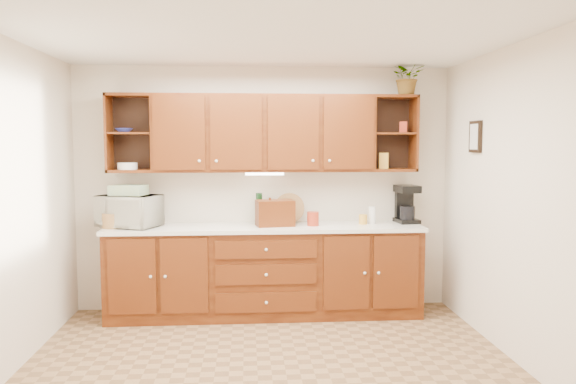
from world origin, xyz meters
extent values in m
plane|color=olive|center=(0.00, 0.00, 0.00)|extent=(4.00, 4.00, 0.00)
plane|color=white|center=(0.00, 0.00, 2.60)|extent=(4.00, 4.00, 0.00)
plane|color=beige|center=(0.00, 1.75, 1.30)|extent=(4.00, 0.00, 4.00)
plane|color=beige|center=(-2.00, 0.00, 1.30)|extent=(0.00, 3.50, 3.50)
plane|color=beige|center=(2.00, 0.00, 1.30)|extent=(0.00, 3.50, 3.50)
cube|color=#391306|center=(0.00, 1.45, 0.45)|extent=(3.20, 0.60, 0.90)
cube|color=silver|center=(0.00, 1.44, 0.92)|extent=(3.24, 0.64, 0.04)
cube|color=#391306|center=(0.00, 1.58, 1.89)|extent=(2.30, 0.33, 0.80)
cube|color=black|center=(-1.38, 1.74, 1.89)|extent=(0.45, 0.02, 0.80)
cube|color=black|center=(1.38, 1.74, 1.89)|extent=(0.45, 0.02, 0.80)
cube|color=#391306|center=(-1.38, 1.58, 1.89)|extent=(0.43, 0.30, 0.02)
cube|color=#391306|center=(1.38, 1.58, 1.89)|extent=(0.43, 0.30, 0.02)
cube|color=#391306|center=(1.38, 1.58, 2.27)|extent=(0.45, 0.33, 0.03)
cube|color=white|center=(0.00, 1.53, 1.47)|extent=(0.40, 0.05, 0.02)
cube|color=black|center=(1.98, 0.90, 1.85)|extent=(0.03, 0.24, 0.30)
cylinder|color=olive|center=(-1.52, 1.43, 1.01)|extent=(0.31, 0.31, 0.15)
imported|color=silver|center=(-1.38, 1.47, 1.10)|extent=(0.69, 0.58, 0.32)
cube|color=#E0DB69|center=(-1.38, 1.47, 1.31)|extent=(0.38, 0.32, 0.10)
cylinder|color=black|center=(-0.06, 1.63, 1.10)|extent=(0.08, 0.08, 0.32)
cylinder|color=olive|center=(0.27, 1.63, 0.95)|extent=(0.33, 0.14, 0.32)
cube|color=#391306|center=(0.10, 1.43, 1.07)|extent=(0.41, 0.29, 0.27)
cylinder|color=#391306|center=(0.05, 1.43, 1.09)|extent=(0.02, 0.02, 0.29)
cylinder|color=#391306|center=(0.05, 1.43, 0.95)|extent=(0.12, 0.12, 0.02)
imported|color=white|center=(0.13, 1.45, 0.98)|extent=(0.13, 0.13, 0.09)
imported|color=white|center=(-0.01, 1.48, 0.98)|extent=(0.13, 0.13, 0.09)
imported|color=white|center=(0.03, 1.35, 0.98)|extent=(0.13, 0.13, 0.09)
cylinder|color=#A32D17|center=(0.49, 1.41, 1.01)|extent=(0.15, 0.15, 0.14)
cylinder|color=white|center=(1.14, 1.52, 1.03)|extent=(0.10, 0.10, 0.18)
cylinder|color=gold|center=(1.03, 1.48, 0.99)|extent=(0.10, 0.10, 0.10)
cube|color=black|center=(1.52, 1.55, 0.96)|extent=(0.24, 0.30, 0.04)
cube|color=black|center=(1.52, 1.66, 1.13)|extent=(0.20, 0.08, 0.34)
cube|color=black|center=(1.52, 1.55, 1.30)|extent=(0.24, 0.30, 0.07)
cylinder|color=black|center=(1.52, 1.53, 1.05)|extent=(0.18, 0.18, 0.15)
imported|color=#283294|center=(-1.43, 1.57, 1.92)|extent=(0.20, 0.20, 0.04)
cylinder|color=white|center=(-1.40, 1.55, 1.56)|extent=(0.25, 0.25, 0.07)
cube|color=gold|center=(1.26, 1.55, 1.60)|extent=(0.11, 0.10, 0.17)
cube|color=#A32D17|center=(1.47, 1.56, 1.96)|extent=(0.09, 0.08, 0.12)
imported|color=#999999|center=(1.50, 1.55, 2.48)|extent=(0.36, 0.32, 0.38)
camera|label=1|loc=(-0.19, -4.29, 1.79)|focal=35.00mm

